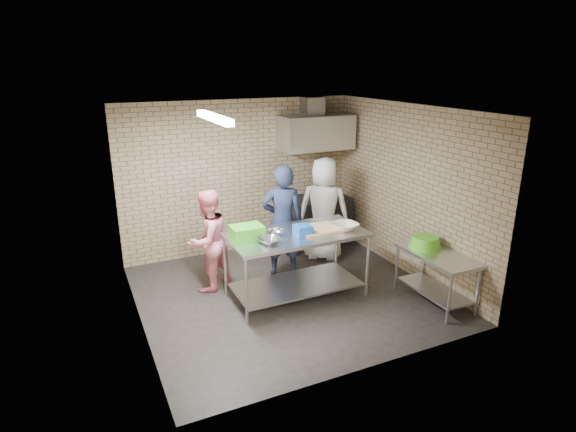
% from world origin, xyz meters
% --- Properties ---
extents(floor, '(4.20, 4.20, 0.00)m').
position_xyz_m(floor, '(0.00, 0.00, 0.00)').
color(floor, black).
rests_on(floor, ground).
extents(ceiling, '(4.20, 4.20, 0.00)m').
position_xyz_m(ceiling, '(0.00, 0.00, 2.70)').
color(ceiling, black).
rests_on(ceiling, ground).
extents(back_wall, '(4.20, 0.06, 2.70)m').
position_xyz_m(back_wall, '(0.00, 2.00, 1.35)').
color(back_wall, tan).
rests_on(back_wall, ground).
extents(front_wall, '(4.20, 0.06, 2.70)m').
position_xyz_m(front_wall, '(0.00, -2.00, 1.35)').
color(front_wall, tan).
rests_on(front_wall, ground).
extents(left_wall, '(0.06, 4.00, 2.70)m').
position_xyz_m(left_wall, '(-2.10, 0.00, 1.35)').
color(left_wall, tan).
rests_on(left_wall, ground).
extents(right_wall, '(0.06, 4.00, 2.70)m').
position_xyz_m(right_wall, '(2.10, 0.00, 1.35)').
color(right_wall, tan).
rests_on(right_wall, ground).
extents(prep_table, '(1.97, 0.98, 0.98)m').
position_xyz_m(prep_table, '(0.09, -0.10, 0.49)').
color(prep_table, '#B6B8BD').
rests_on(prep_table, floor).
extents(side_counter, '(0.60, 1.20, 0.75)m').
position_xyz_m(side_counter, '(1.80, -1.10, 0.38)').
color(side_counter, silver).
rests_on(side_counter, floor).
extents(stove, '(1.20, 0.70, 0.90)m').
position_xyz_m(stove, '(1.35, 1.65, 0.45)').
color(stove, black).
rests_on(stove, floor).
extents(range_hood, '(1.30, 0.60, 0.60)m').
position_xyz_m(range_hood, '(1.35, 1.70, 2.10)').
color(range_hood, silver).
rests_on(range_hood, back_wall).
extents(hood_duct, '(0.35, 0.30, 0.30)m').
position_xyz_m(hood_duct, '(1.35, 1.85, 2.55)').
color(hood_duct, '#A5A8AD').
rests_on(hood_duct, back_wall).
extents(wall_shelf, '(0.80, 0.20, 0.04)m').
position_xyz_m(wall_shelf, '(1.65, 1.89, 1.92)').
color(wall_shelf, '#3F2B19').
rests_on(wall_shelf, back_wall).
extents(fluorescent_fixture, '(0.10, 1.25, 0.08)m').
position_xyz_m(fluorescent_fixture, '(-1.00, 0.00, 2.64)').
color(fluorescent_fixture, white).
rests_on(fluorescent_fixture, ceiling).
extents(green_crate, '(0.44, 0.33, 0.17)m').
position_xyz_m(green_crate, '(-0.61, 0.02, 1.07)').
color(green_crate, green).
rests_on(green_crate, prep_table).
extents(blue_tub, '(0.22, 0.22, 0.14)m').
position_xyz_m(blue_tub, '(0.14, -0.20, 1.06)').
color(blue_tub, blue).
rests_on(blue_tub, prep_table).
extents(cutting_board, '(0.60, 0.46, 0.03)m').
position_xyz_m(cutting_board, '(0.44, -0.12, 1.00)').
color(cutting_board, '#DAB87D').
rests_on(cutting_board, prep_table).
extents(mixing_bowl_a, '(0.35, 0.35, 0.08)m').
position_xyz_m(mixing_bowl_a, '(-0.41, -0.30, 1.02)').
color(mixing_bowl_a, '#A9ACB0').
rests_on(mixing_bowl_a, prep_table).
extents(mixing_bowl_b, '(0.27, 0.27, 0.07)m').
position_xyz_m(mixing_bowl_b, '(-0.21, -0.05, 1.02)').
color(mixing_bowl_b, '#B8BBBF').
rests_on(mixing_bowl_b, prep_table).
extents(ceramic_bowl, '(0.43, 0.43, 0.09)m').
position_xyz_m(ceramic_bowl, '(0.79, -0.25, 1.03)').
color(ceramic_bowl, beige).
rests_on(ceramic_bowl, prep_table).
extents(green_basin, '(0.46, 0.46, 0.17)m').
position_xyz_m(green_basin, '(1.78, -0.85, 0.83)').
color(green_basin, '#59C626').
rests_on(green_basin, side_counter).
extents(bottle_red, '(0.07, 0.07, 0.18)m').
position_xyz_m(bottle_red, '(1.40, 1.89, 2.03)').
color(bottle_red, '#B22619').
rests_on(bottle_red, wall_shelf).
extents(man_navy, '(0.77, 0.63, 1.80)m').
position_xyz_m(man_navy, '(0.23, 0.68, 0.90)').
color(man_navy, '#131A31').
rests_on(man_navy, floor).
extents(woman_pink, '(0.94, 0.88, 1.54)m').
position_xyz_m(woman_pink, '(-0.99, 0.69, 0.77)').
color(woman_pink, pink).
rests_on(woman_pink, floor).
extents(woman_white, '(1.04, 0.99, 1.79)m').
position_xyz_m(woman_white, '(1.14, 0.99, 0.89)').
color(woman_white, white).
rests_on(woman_white, floor).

